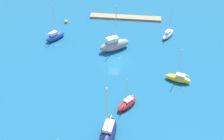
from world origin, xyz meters
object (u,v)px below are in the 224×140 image
(mooring_buoy_yellow, at_px, (66,21))
(sailboat_gray_far_north, at_px, (114,45))
(sailboat_white_off_beacon, at_px, (168,34))
(sailboat_navy_lone_north, at_px, (108,134))
(sailboat_blue_inner_mooring, at_px, (55,36))
(sailboat_yellow_lone_south, at_px, (178,78))
(pier_dock, at_px, (125,17))
(sailboat_red_center_basin, at_px, (127,104))

(mooring_buoy_yellow, bearing_deg, sailboat_gray_far_north, 142.50)
(sailboat_white_off_beacon, height_order, sailboat_gray_far_north, sailboat_gray_far_north)
(sailboat_navy_lone_north, xyz_separation_m, sailboat_blue_inner_mooring, (16.41, -28.59, -0.37))
(sailboat_yellow_lone_south, bearing_deg, sailboat_blue_inner_mooring, -7.65)
(pier_dock, xyz_separation_m, sailboat_navy_lone_north, (0.02, 40.63, 1.06))
(pier_dock, height_order, sailboat_blue_inner_mooring, sailboat_blue_inner_mooring)
(sailboat_yellow_lone_south, xyz_separation_m, mooring_buoy_yellow, (28.26, -20.34, -0.42))
(pier_dock, relative_size, sailboat_white_off_beacon, 2.31)
(sailboat_white_off_beacon, height_order, sailboat_yellow_lone_south, sailboat_white_off_beacon)
(sailboat_red_center_basin, xyz_separation_m, mooring_buoy_yellow, (18.23, -28.68, -0.35))
(sailboat_navy_lone_north, bearing_deg, sailboat_white_off_beacon, 168.72)
(sailboat_red_center_basin, bearing_deg, pier_dock, -137.02)
(sailboat_red_center_basin, bearing_deg, sailboat_blue_inner_mooring, -99.03)
(sailboat_yellow_lone_south, bearing_deg, sailboat_white_off_beacon, -69.33)
(sailboat_red_center_basin, height_order, sailboat_gray_far_north, sailboat_gray_far_north)
(pier_dock, height_order, sailboat_gray_far_north, sailboat_gray_far_north)
(sailboat_navy_lone_north, relative_size, sailboat_red_center_basin, 1.72)
(sailboat_navy_lone_north, xyz_separation_m, mooring_buoy_yellow, (15.54, -36.54, -0.90))
(sailboat_navy_lone_north, relative_size, mooring_buoy_yellow, 14.46)
(sailboat_red_center_basin, bearing_deg, sailboat_gray_far_north, -128.37)
(sailboat_blue_inner_mooring, xyz_separation_m, mooring_buoy_yellow, (-0.87, -7.95, -0.53))
(sailboat_red_center_basin, height_order, sailboat_yellow_lone_south, sailboat_yellow_lone_south)
(sailboat_white_off_beacon, bearing_deg, pier_dock, 84.77)
(sailboat_navy_lone_north, distance_m, sailboat_red_center_basin, 8.34)
(sailboat_blue_inner_mooring, height_order, sailboat_gray_far_north, sailboat_gray_far_north)
(sailboat_red_center_basin, distance_m, sailboat_blue_inner_mooring, 28.19)
(sailboat_navy_lone_north, bearing_deg, sailboat_blue_inner_mooring, -142.48)
(pier_dock, height_order, sailboat_red_center_basin, sailboat_red_center_basin)
(sailboat_navy_lone_north, bearing_deg, mooring_buoy_yellow, -149.30)
(sailboat_blue_inner_mooring, bearing_deg, sailboat_red_center_basin, -96.83)
(sailboat_red_center_basin, relative_size, sailboat_white_off_beacon, 0.86)
(pier_dock, relative_size, sailboat_blue_inner_mooring, 2.07)
(pier_dock, xyz_separation_m, sailboat_yellow_lone_south, (-12.71, 24.43, 0.58))
(sailboat_blue_inner_mooring, bearing_deg, sailboat_navy_lone_north, -109.65)
(sailboat_gray_far_north, distance_m, mooring_buoy_yellow, 17.65)
(pier_dock, distance_m, sailboat_navy_lone_north, 40.65)
(sailboat_navy_lone_north, height_order, sailboat_white_off_beacon, sailboat_navy_lone_north)
(sailboat_white_off_beacon, bearing_deg, sailboat_navy_lone_north, -168.65)
(sailboat_gray_far_north, bearing_deg, sailboat_red_center_basin, -107.12)
(sailboat_white_off_beacon, xyz_separation_m, sailboat_yellow_lone_south, (-1.52, 16.44, 0.03))
(sailboat_navy_lone_north, distance_m, sailboat_yellow_lone_south, 20.61)
(sailboat_white_off_beacon, relative_size, sailboat_gray_far_north, 0.73)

